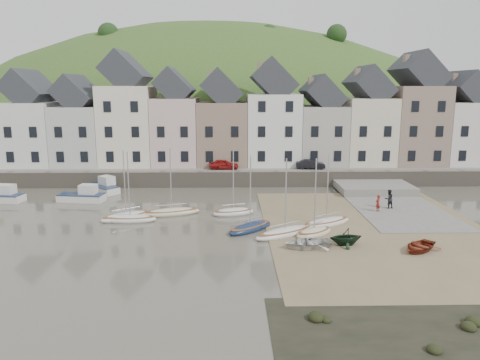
{
  "coord_description": "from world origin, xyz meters",
  "views": [
    {
      "loc": [
        -0.83,
        -35.27,
        11.42
      ],
      "look_at": [
        0.0,
        6.0,
        3.0
      ],
      "focal_mm": 34.29,
      "sensor_mm": 36.0,
      "label": 1
    }
  ],
  "objects_px": {
    "sailboat_0": "(126,216)",
    "car_right": "(311,164)",
    "person_dark": "(389,199)",
    "rowboat_green": "(346,237)",
    "rowboat_white": "(307,243)",
    "person_red": "(378,203)",
    "car_left": "(224,164)",
    "rowboat_red": "(419,246)"
  },
  "relations": [
    {
      "from": "sailboat_0",
      "to": "car_right",
      "type": "xyz_separation_m",
      "value": [
        18.91,
        15.83,
        1.92
      ]
    },
    {
      "from": "rowboat_white",
      "to": "rowboat_red",
      "type": "distance_m",
      "value": 7.84
    },
    {
      "from": "rowboat_green",
      "to": "rowboat_red",
      "type": "relative_size",
      "value": 0.77
    },
    {
      "from": "person_dark",
      "to": "car_right",
      "type": "height_order",
      "value": "car_right"
    },
    {
      "from": "rowboat_green",
      "to": "person_red",
      "type": "bearing_deg",
      "value": 141.12
    },
    {
      "from": "person_red",
      "to": "car_left",
      "type": "xyz_separation_m",
      "value": [
        -14.4,
        14.11,
        1.31
      ]
    },
    {
      "from": "sailboat_0",
      "to": "person_red",
      "type": "distance_m",
      "value": 22.83
    },
    {
      "from": "rowboat_green",
      "to": "car_left",
      "type": "height_order",
      "value": "car_left"
    },
    {
      "from": "person_red",
      "to": "person_dark",
      "type": "bearing_deg",
      "value": 178.58
    },
    {
      "from": "rowboat_white",
      "to": "person_red",
      "type": "bearing_deg",
      "value": 130.69
    },
    {
      "from": "rowboat_white",
      "to": "rowboat_green",
      "type": "height_order",
      "value": "rowboat_green"
    },
    {
      "from": "sailboat_0",
      "to": "person_red",
      "type": "relative_size",
      "value": 4.09
    },
    {
      "from": "rowboat_red",
      "to": "person_red",
      "type": "xyz_separation_m",
      "value": [
        0.27,
        10.23,
        0.5
      ]
    },
    {
      "from": "car_left",
      "to": "car_right",
      "type": "bearing_deg",
      "value": -89.08
    },
    {
      "from": "sailboat_0",
      "to": "rowboat_white",
      "type": "bearing_deg",
      "value": -27.74
    },
    {
      "from": "car_left",
      "to": "car_right",
      "type": "xyz_separation_m",
      "value": [
        10.56,
        0.0,
        -0.03
      ]
    },
    {
      "from": "rowboat_green",
      "to": "person_dark",
      "type": "height_order",
      "value": "person_dark"
    },
    {
      "from": "person_red",
      "to": "rowboat_white",
      "type": "bearing_deg",
      "value": 9.64
    },
    {
      "from": "rowboat_green",
      "to": "car_right",
      "type": "distance_m",
      "value": 23.15
    },
    {
      "from": "person_red",
      "to": "rowboat_green",
      "type": "bearing_deg",
      "value": 20.08
    },
    {
      "from": "car_left",
      "to": "person_red",
      "type": "bearing_deg",
      "value": -133.49
    },
    {
      "from": "person_dark",
      "to": "car_left",
      "type": "bearing_deg",
      "value": -57.46
    },
    {
      "from": "car_right",
      "to": "person_red",
      "type": "bearing_deg",
      "value": -158.98
    },
    {
      "from": "rowboat_green",
      "to": "rowboat_red",
      "type": "xyz_separation_m",
      "value": [
        4.92,
        -1.27,
        -0.31
      ]
    },
    {
      "from": "rowboat_white",
      "to": "rowboat_green",
      "type": "relative_size",
      "value": 1.44
    },
    {
      "from": "rowboat_red",
      "to": "car_right",
      "type": "bearing_deg",
      "value": 147.42
    },
    {
      "from": "person_red",
      "to": "sailboat_0",
      "type": "bearing_deg",
      "value": -35.51
    },
    {
      "from": "car_right",
      "to": "sailboat_0",
      "type": "bearing_deg",
      "value": 135.71
    },
    {
      "from": "sailboat_0",
      "to": "rowboat_red",
      "type": "bearing_deg",
      "value": -20.73
    },
    {
      "from": "rowboat_green",
      "to": "person_red",
      "type": "distance_m",
      "value": 10.35
    },
    {
      "from": "sailboat_0",
      "to": "person_dark",
      "type": "distance_m",
      "value": 24.32
    },
    {
      "from": "rowboat_green",
      "to": "car_left",
      "type": "bearing_deg",
      "value": -167.01
    },
    {
      "from": "rowboat_white",
      "to": "car_right",
      "type": "bearing_deg",
      "value": 161.06
    },
    {
      "from": "person_red",
      "to": "car_right",
      "type": "relative_size",
      "value": 0.44
    },
    {
      "from": "rowboat_red",
      "to": "car_left",
      "type": "distance_m",
      "value": 28.2
    },
    {
      "from": "person_red",
      "to": "car_left",
      "type": "height_order",
      "value": "car_left"
    },
    {
      "from": "person_red",
      "to": "car_left",
      "type": "relative_size",
      "value": 0.44
    },
    {
      "from": "sailboat_0",
      "to": "car_left",
      "type": "distance_m",
      "value": 18.0
    },
    {
      "from": "rowboat_white",
      "to": "person_dark",
      "type": "bearing_deg",
      "value": 129.32
    },
    {
      "from": "sailboat_0",
      "to": "rowboat_green",
      "type": "distance_m",
      "value": 19.0
    },
    {
      "from": "rowboat_red",
      "to": "person_dark",
      "type": "bearing_deg",
      "value": 130.72
    },
    {
      "from": "car_right",
      "to": "car_left",
      "type": "bearing_deg",
      "value": 95.77
    }
  ]
}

